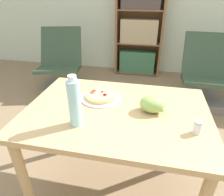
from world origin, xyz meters
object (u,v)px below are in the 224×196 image
pizza_on_plate (101,96)px  bookshelf (139,30)px  lounge_chair_far (204,82)px  grape_bunch (152,104)px  drink_bottle (75,103)px  salt_shaker (198,127)px  lounge_chair_near (62,71)px

pizza_on_plate → bookshelf: size_ratio=0.16×
pizza_on_plate → lounge_chair_far: 1.87m
grape_bunch → lounge_chair_far: 1.80m
drink_bottle → lounge_chair_far: 2.19m
salt_shaker → bookshelf: bookshelf is taller
drink_bottle → bookshelf: bookshelf is taller
pizza_on_plate → lounge_chair_near: 1.88m
pizza_on_plate → lounge_chair_far: bearing=55.4°
salt_shaker → lounge_chair_near: lounge_chair_near is taller
pizza_on_plate → bookshelf: (0.06, 2.38, 0.02)m
lounge_chair_near → pizza_on_plate: bearing=-71.0°
grape_bunch → salt_shaker: 0.29m
grape_bunch → drink_bottle: size_ratio=0.53×
lounge_chair_near → lounge_chair_far: 2.05m
drink_bottle → lounge_chair_far: drink_bottle is taller
lounge_chair_far → grape_bunch: bearing=-110.9°
grape_bunch → drink_bottle: drink_bottle is taller
salt_shaker → pizza_on_plate: bearing=156.2°
lounge_chair_near → lounge_chair_far: bearing=-15.5°
pizza_on_plate → grape_bunch: bearing=-15.3°
salt_shaker → grape_bunch: bearing=145.5°
lounge_chair_far → lounge_chair_near: bearing=-177.9°
drink_bottle → lounge_chair_far: (1.08, 1.80, -0.59)m
pizza_on_plate → drink_bottle: drink_bottle is taller
pizza_on_plate → drink_bottle: 0.34m
pizza_on_plate → lounge_chair_near: lounge_chair_near is taller
drink_bottle → lounge_chair_near: bearing=118.1°
drink_bottle → salt_shaker: bearing=4.8°
bookshelf → drink_bottle: bearing=-92.4°
grape_bunch → drink_bottle: bearing=-151.8°
pizza_on_plate → grape_bunch: (0.35, -0.09, 0.04)m
bookshelf → salt_shaker: bearing=-78.7°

